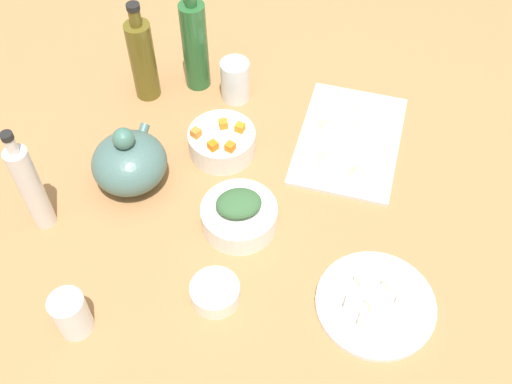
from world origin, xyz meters
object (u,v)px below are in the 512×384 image
plate_tofu (375,304)px  bottle_0 (195,44)px  bowl_small_side (215,293)px  drinking_glass_1 (71,314)px  bowl_carrots (222,142)px  bowl_greens (239,217)px  bottle_1 (143,59)px  teapot (129,162)px  bottle_2 (30,187)px  drinking_glass_0 (235,81)px  cutting_board (349,140)px

plate_tofu → bottle_0: (46.72, 51.94, 11.11)cm
bowl_small_side → drinking_glass_1: size_ratio=1.00×
bowl_carrots → bowl_greens: bearing=-151.0°
bottle_0 → drinking_glass_1: 66.93cm
bowl_carrots → bottle_1: bottle_1 is taller
bowl_carrots → teapot: 20.54cm
bottle_0 → bottle_1: size_ratio=1.11×
plate_tofu → bottle_2: (-0.88, 66.86, 10.27)cm
teapot → drinking_glass_1: bearing=-172.6°
bowl_greens → drinking_glass_0: (34.95, 12.49, 2.44)cm
teapot → drinking_glass_0: size_ratio=1.69×
plate_tofu → bottle_1: (39.77, 62.02, 9.88)cm
bowl_greens → plate_tofu: bearing=-108.6°
teapot → cutting_board: bearing=-59.5°
bowl_carrots → teapot: teapot is taller
bottle_1 → bowl_carrots: bearing=-118.1°
plate_tofu → bottle_2: bottle_2 is taller
bowl_greens → bottle_0: size_ratio=0.55×
drinking_glass_0 → cutting_board: bearing=-102.2°
drinking_glass_1 → bottle_0: bearing=1.7°
cutting_board → bowl_small_side: bowl_small_side is taller
cutting_board → teapot: bearing=120.5°
bowl_small_side → drinking_glass_0: bearing=14.5°
bowl_greens → drinking_glass_1: bearing=145.1°
bowl_small_side → cutting_board: bearing=-18.5°
plate_tofu → drinking_glass_1: size_ratio=2.40×
teapot → bowl_greens: bearing=-99.7°
cutting_board → drinking_glass_1: bearing=147.6°
plate_tofu → bowl_carrots: size_ratio=1.50×
bowl_carrots → teapot: (-13.37, 15.31, 2.92)cm
teapot → bottle_1: 27.16cm
cutting_board → bowl_small_side: size_ratio=3.51×
bowl_greens → bottle_0: bottle_0 is taller
bottle_0 → drinking_glass_1: size_ratio=3.01×
bowl_small_side → teapot: 33.87cm
plate_tofu → drinking_glass_1: drinking_glass_1 is taller
bowl_small_side → bottle_1: bottle_1 is taller
plate_tofu → bottle_0: 70.74cm
cutting_board → bottle_1: 50.03cm
bowl_carrots → bottle_0: 24.77cm
bowl_greens → bowl_small_side: bearing=-176.7°
drinking_glass_0 → drinking_glass_1: size_ratio=1.12×
teapot → drinking_glass_0: 33.14cm
drinking_glass_0 → bowl_carrots: bearing=-171.1°
bowl_small_side → bottle_1: bearing=35.7°
bowl_carrots → bottle_0: bearing=33.8°
plate_tofu → bowl_greens: 30.95cm
bottle_1 → drinking_glass_0: bottle_1 is taller
bottle_1 → drinking_glass_1: size_ratio=2.72×
bowl_greens → bowl_carrots: bearing=29.0°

